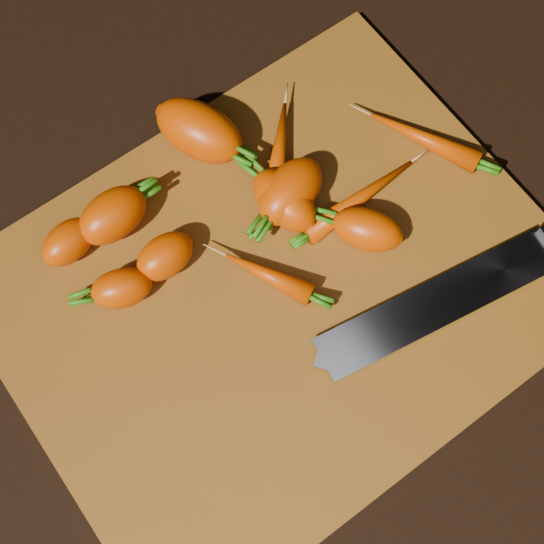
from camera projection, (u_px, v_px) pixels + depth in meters
ground at (278, 293)px, 0.71m from camera, size 2.00×2.00×0.01m
cutting_board at (278, 289)px, 0.70m from camera, size 0.50×0.40×0.01m
carrot_0 at (113, 215)px, 0.70m from camera, size 0.07×0.05×0.05m
carrot_1 at (165, 256)px, 0.69m from camera, size 0.06×0.04×0.04m
carrot_2 at (199, 131)px, 0.72m from camera, size 0.08×0.11×0.05m
carrot_3 at (284, 201)px, 0.70m from camera, size 0.05×0.08×0.04m
carrot_4 at (290, 191)px, 0.71m from camera, size 0.09×0.07×0.05m
carrot_5 at (68, 242)px, 0.69m from camera, size 0.06×0.05×0.04m
carrot_6 at (367, 230)px, 0.70m from camera, size 0.07×0.08×0.04m
carrot_7 at (279, 154)px, 0.73m from camera, size 0.09×0.10×0.02m
carrot_8 at (360, 198)px, 0.72m from camera, size 0.13×0.02×0.02m
carrot_9 at (268, 275)px, 0.69m from camera, size 0.06×0.09×0.02m
carrot_10 at (424, 139)px, 0.74m from camera, size 0.07×0.11×0.02m
carrot_11 at (121, 288)px, 0.68m from camera, size 0.06×0.05×0.04m
knife at (461, 291)px, 0.69m from camera, size 0.39×0.10×0.02m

